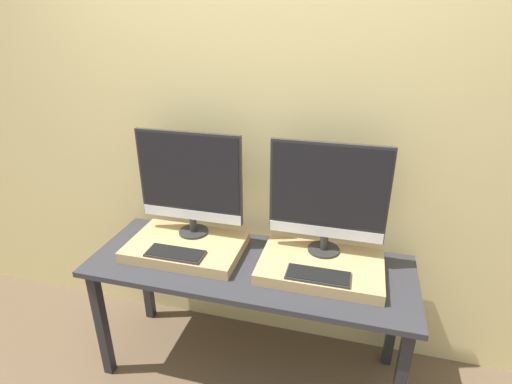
{
  "coord_description": "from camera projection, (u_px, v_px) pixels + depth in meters",
  "views": [
    {
      "loc": [
        0.48,
        -1.35,
        1.88
      ],
      "look_at": [
        0.0,
        0.43,
        1.06
      ],
      "focal_mm": 28.0,
      "sensor_mm": 36.0,
      "label": 1
    }
  ],
  "objects": [
    {
      "name": "monitor_right",
      "position": [
        328.0,
        195.0,
        1.93
      ],
      "size": [
        0.57,
        0.16,
        0.58
      ],
      "color": "#282828",
      "rests_on": "wooden_riser_right"
    },
    {
      "name": "workbench",
      "position": [
        249.0,
        277.0,
        2.08
      ],
      "size": [
        1.66,
        0.6,
        0.71
      ],
      "color": "#2D2D33",
      "rests_on": "ground_plane"
    },
    {
      "name": "wall_back",
      "position": [
        267.0,
        133.0,
        2.13
      ],
      "size": [
        8.0,
        0.04,
        2.6
      ],
      "color": "#DBC684",
      "rests_on": "ground_plane"
    },
    {
      "name": "wooden_riser_right",
      "position": [
        321.0,
        267.0,
        1.97
      ],
      "size": [
        0.6,
        0.4,
        0.06
      ],
      "color": "tan",
      "rests_on": "workbench"
    },
    {
      "name": "monitor_left",
      "position": [
        190.0,
        180.0,
        2.1
      ],
      "size": [
        0.57,
        0.16,
        0.58
      ],
      "color": "#282828",
      "rests_on": "wooden_riser_left"
    },
    {
      "name": "keyboard_right",
      "position": [
        318.0,
        275.0,
        1.85
      ],
      "size": [
        0.3,
        0.12,
        0.01
      ],
      "color": "#2D2D2D",
      "rests_on": "wooden_riser_right"
    },
    {
      "name": "wooden_riser_left",
      "position": [
        186.0,
        247.0,
        2.14
      ],
      "size": [
        0.6,
        0.4,
        0.06
      ],
      "color": "tan",
      "rests_on": "workbench"
    },
    {
      "name": "keyboard_left",
      "position": [
        175.0,
        253.0,
        2.02
      ],
      "size": [
        0.3,
        0.12,
        0.01
      ],
      "color": "#2D2D2D",
      "rests_on": "wooden_riser_left"
    }
  ]
}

